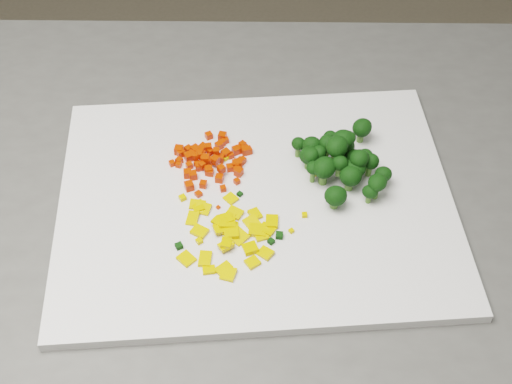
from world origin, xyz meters
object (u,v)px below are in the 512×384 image
at_px(broccoli_pile, 344,154).
at_px(carrot_pile, 210,157).
at_px(counter_block, 275,366).
at_px(pepper_pile, 227,229).
at_px(cutting_board, 256,201).

bearing_deg(broccoli_pile, carrot_pile, -160.36).
height_order(counter_block, carrot_pile, carrot_pile).
bearing_deg(pepper_pile, cutting_board, 82.00).
height_order(cutting_board, broccoli_pile, broccoli_pile).
xyz_separation_m(pepper_pile, broccoli_pile, (0.09, 0.14, 0.02)).
distance_m(pepper_pile, broccoli_pile, 0.17).
height_order(carrot_pile, pepper_pile, carrot_pile).
xyz_separation_m(carrot_pile, broccoli_pile, (0.15, 0.05, 0.01)).
distance_m(cutting_board, broccoli_pile, 0.12).
relative_size(counter_block, pepper_pile, 8.20).
height_order(cutting_board, carrot_pile, carrot_pile).
distance_m(cutting_board, carrot_pile, 0.08).
height_order(cutting_board, pepper_pile, pepper_pile).
height_order(carrot_pile, broccoli_pile, broccoli_pile).
bearing_deg(broccoli_pile, pepper_pile, -121.75).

